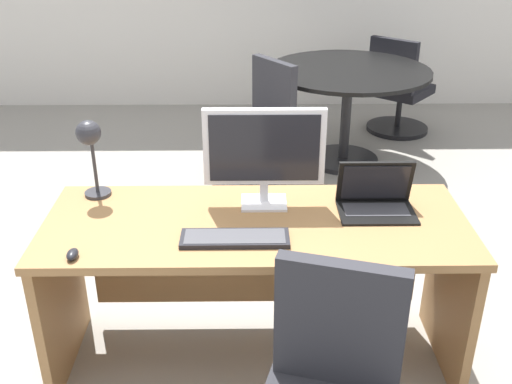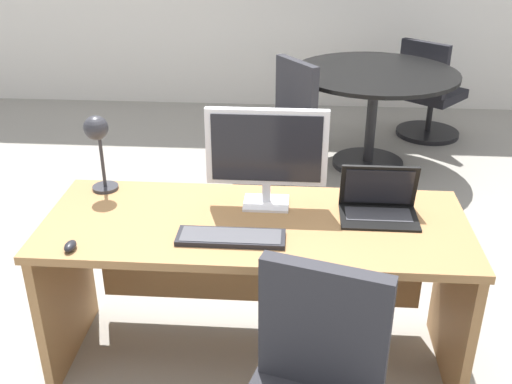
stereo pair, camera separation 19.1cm
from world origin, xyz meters
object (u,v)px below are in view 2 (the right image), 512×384
at_px(monitor, 267,151).
at_px(meeting_table, 373,95).
at_px(laptop, 379,199).
at_px(mouse, 70,246).
at_px(meeting_chair_far, 277,141).
at_px(desk_lamp, 97,138).
at_px(meeting_chair_near, 428,99).
at_px(keyboard, 231,237).
at_px(desk, 256,257).

bearing_deg(monitor, meeting_table, 72.01).
bearing_deg(monitor, laptop, -5.38).
xyz_separation_m(mouse, meeting_chair_far, (0.72, 2.09, -0.37)).
relative_size(desk_lamp, meeting_chair_near, 0.42).
height_order(keyboard, desk_lamp, desk_lamp).
relative_size(mouse, meeting_table, 0.06).
xyz_separation_m(monitor, keyboard, (-0.12, -0.31, -0.25)).
bearing_deg(mouse, keyboard, 11.12).
height_order(monitor, mouse, monitor).
relative_size(keyboard, mouse, 5.71).
bearing_deg(meeting_chair_far, desk_lamp, -115.36).
height_order(desk, meeting_table, meeting_table).
bearing_deg(desk_lamp, meeting_chair_far, 64.64).
xyz_separation_m(laptop, desk_lamp, (-1.24, 0.12, 0.20)).
bearing_deg(laptop, desk, -173.46).
xyz_separation_m(desk, meeting_table, (0.74, 2.28, 0.06)).
height_order(laptop, desk_lamp, desk_lamp).
distance_m(monitor, mouse, 0.89).
xyz_separation_m(laptop, meeting_table, (0.22, 2.22, -0.22)).
relative_size(laptop, keyboard, 0.76).
bearing_deg(laptop, meeting_chair_far, 106.27).
relative_size(monitor, meeting_chair_far, 0.55).
bearing_deg(laptop, desk_lamp, 174.28).
relative_size(desk, monitor, 3.45).
xyz_separation_m(desk_lamp, meeting_chair_near, (2.03, 2.78, -0.66)).
distance_m(keyboard, meeting_chair_near, 3.49).
xyz_separation_m(mouse, meeting_table, (1.44, 2.61, -0.17)).
distance_m(meeting_chair_near, meeting_chair_far, 1.76).
bearing_deg(keyboard, desk_lamp, 148.28).
height_order(mouse, meeting_chair_near, meeting_chair_near).
xyz_separation_m(laptop, meeting_chair_far, (-0.50, 1.70, -0.42)).
bearing_deg(mouse, meeting_chair_far, 70.90).
bearing_deg(laptop, mouse, -162.33).
bearing_deg(meeting_chair_near, meeting_chair_far, -136.97).
bearing_deg(meeting_table, monitor, -107.99).
xyz_separation_m(keyboard, desk_lamp, (-0.64, 0.39, 0.26)).
relative_size(meeting_chair_near, meeting_chair_far, 0.92).
bearing_deg(monitor, desk_lamp, 174.06).
bearing_deg(meeting_table, desk, -108.05).
bearing_deg(meeting_table, meeting_chair_near, 50.22).
xyz_separation_m(mouse, desk_lamp, (-0.02, 0.51, 0.25)).
height_order(mouse, meeting_chair_far, meeting_chair_far).
distance_m(keyboard, meeting_table, 2.63).
distance_m(monitor, laptop, 0.52).
xyz_separation_m(meeting_chair_near, meeting_chair_far, (-1.29, -1.20, 0.04)).
xyz_separation_m(keyboard, meeting_chair_far, (0.11, 1.97, -0.36)).
distance_m(desk, mouse, 0.81).
relative_size(desk, desk_lamp, 4.87).
distance_m(meeting_table, meeting_chair_far, 0.91).
bearing_deg(meeting_chair_far, laptop, -73.73).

